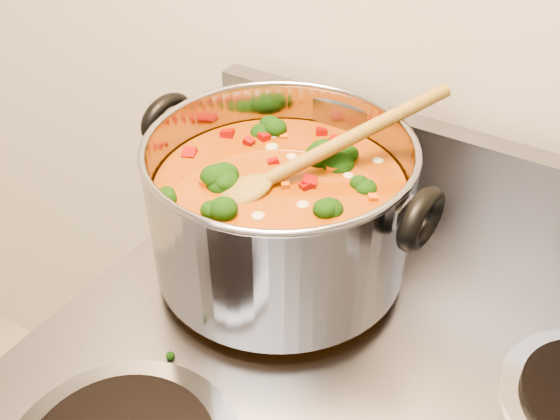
# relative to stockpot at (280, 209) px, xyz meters

# --- Properties ---
(stockpot) EXTENTS (0.35, 0.29, 0.17)m
(stockpot) POSITION_rel_stockpot_xyz_m (0.00, 0.00, 0.00)
(stockpot) COLOR #95959C
(stockpot) RESTS_ON electric_range
(wooden_spoon) EXTENTS (0.19, 0.26, 0.10)m
(wooden_spoon) POSITION_rel_stockpot_xyz_m (0.01, 0.02, 0.05)
(wooden_spoon) COLOR olive
(wooden_spoon) RESTS_ON stockpot
(cooktop_crumbs) EXTENTS (0.37, 0.06, 0.01)m
(cooktop_crumbs) POSITION_rel_stockpot_xyz_m (0.09, 0.10, -0.09)
(cooktop_crumbs) COLOR black
(cooktop_crumbs) RESTS_ON electric_range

